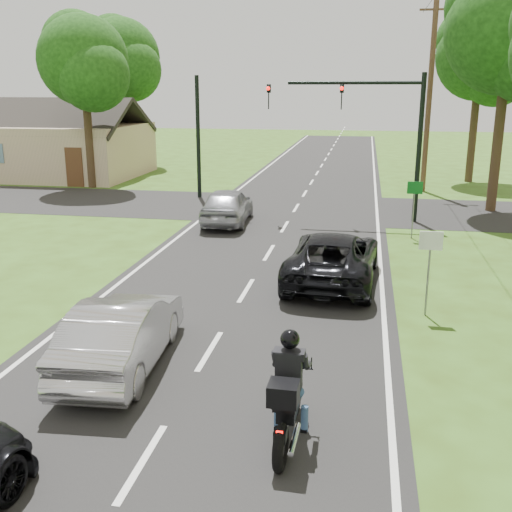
# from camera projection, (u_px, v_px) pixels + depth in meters

# --- Properties ---
(ground) EXTENTS (140.00, 140.00, 0.00)m
(ground) POSITION_uv_depth(u_px,v_px,m) (210.00, 351.00, 12.73)
(ground) COLOR #344B15
(ground) RESTS_ON ground
(road) EXTENTS (8.00, 100.00, 0.01)m
(road) POSITION_uv_depth(u_px,v_px,m) (277.00, 239.00, 22.20)
(road) COLOR black
(road) RESTS_ON ground
(cross_road) EXTENTS (60.00, 7.00, 0.01)m
(cross_road) POSITION_uv_depth(u_px,v_px,m) (296.00, 208.00, 27.88)
(cross_road) COLOR black
(cross_road) RESTS_ON ground
(motorcycle_rider) EXTENTS (0.62, 2.21, 1.90)m
(motorcycle_rider) POSITION_uv_depth(u_px,v_px,m) (288.00, 400.00, 9.26)
(motorcycle_rider) COLOR black
(motorcycle_rider) RESTS_ON ground
(dark_suv) EXTENTS (2.65, 5.30, 1.44)m
(dark_suv) POSITION_uv_depth(u_px,v_px,m) (333.00, 257.00, 17.12)
(dark_suv) COLOR black
(dark_suv) RESTS_ON road
(silver_sedan) EXTENTS (1.81, 4.40, 1.42)m
(silver_sedan) POSITION_uv_depth(u_px,v_px,m) (122.00, 332.00, 11.87)
(silver_sedan) COLOR #BABABF
(silver_sedan) RESTS_ON road
(silver_suv) EXTENTS (2.01, 4.45, 1.48)m
(silver_suv) POSITION_uv_depth(u_px,v_px,m) (227.00, 205.00, 24.53)
(silver_suv) COLOR #999AA0
(silver_suv) RESTS_ON road
(traffic_signal) EXTENTS (6.38, 0.44, 6.00)m
(traffic_signal) POSITION_uv_depth(u_px,v_px,m) (374.00, 120.00, 24.29)
(traffic_signal) COLOR black
(traffic_signal) RESTS_ON ground
(signal_pole_far) EXTENTS (0.20, 0.20, 6.00)m
(signal_pole_far) POSITION_uv_depth(u_px,v_px,m) (198.00, 138.00, 29.86)
(signal_pole_far) COLOR black
(signal_pole_far) RESTS_ON ground
(utility_pole_far) EXTENTS (1.60, 0.28, 10.00)m
(utility_pole_far) POSITION_uv_depth(u_px,v_px,m) (430.00, 94.00, 31.12)
(utility_pole_far) COLOR brown
(utility_pole_far) RESTS_ON ground
(sign_white) EXTENTS (0.55, 0.07, 2.12)m
(sign_white) POSITION_uv_depth(u_px,v_px,m) (430.00, 253.00, 14.31)
(sign_white) COLOR slate
(sign_white) RESTS_ON ground
(sign_green) EXTENTS (0.55, 0.07, 2.12)m
(sign_green) POSITION_uv_depth(u_px,v_px,m) (414.00, 196.00, 21.85)
(sign_green) COLOR slate
(sign_green) RESTS_ON ground
(tree_row_e) EXTENTS (5.28, 5.12, 9.61)m
(tree_row_e) POSITION_uv_depth(u_px,v_px,m) (486.00, 61.00, 33.66)
(tree_row_e) COLOR #332316
(tree_row_e) RESTS_ON ground
(tree_left_near) EXTENTS (5.12, 4.96, 9.22)m
(tree_left_near) POSITION_uv_depth(u_px,v_px,m) (87.00, 66.00, 31.71)
(tree_left_near) COLOR #332316
(tree_left_near) RESTS_ON ground
(tree_left_far) EXTENTS (5.76, 5.58, 10.14)m
(tree_left_far) POSITION_uv_depth(u_px,v_px,m) (124.00, 62.00, 41.33)
(tree_left_far) COLOR #332316
(tree_left_far) RESTS_ON ground
(house) EXTENTS (10.20, 8.00, 4.84)m
(house) POSITION_uv_depth(u_px,v_px,m) (59.00, 148.00, 37.73)
(house) COLOR tan
(house) RESTS_ON ground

